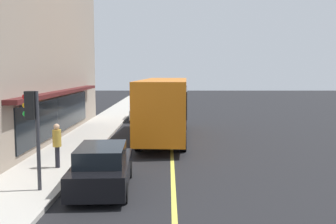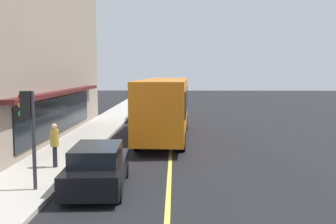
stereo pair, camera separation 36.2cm
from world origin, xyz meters
The scene contains 8 objects.
ground centered at (0.00, 0.00, 0.00)m, with size 120.00×120.00×0.00m, color black.
sidewalk centered at (0.00, 5.03, 0.07)m, with size 80.00×2.77×0.15m, color #B2ADA3.
lane_centre_stripe centered at (0.00, 0.00, 0.00)m, with size 36.00×0.16×0.01m, color #D8D14C.
bus centered at (1.87, 0.38, 1.99)m, with size 11.23×3.02×3.50m.
traffic_light centered at (-8.57, 4.49, 2.53)m, with size 0.30×0.52×3.20m.
car_black centered at (-8.05, 2.40, 0.74)m, with size 4.38×2.03×1.52m.
car_white centered at (10.84, 2.29, 0.74)m, with size 4.31×1.89×1.52m.
pedestrian_near_storefront centered at (-5.62, 4.59, 1.21)m, with size 0.34×0.34×1.76m.
Camera 1 is at (-20.85, 0.16, 3.97)m, focal length 41.72 mm.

